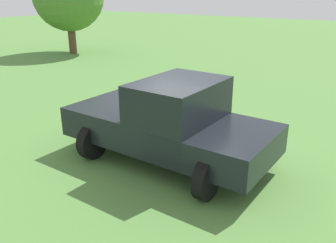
{
  "coord_description": "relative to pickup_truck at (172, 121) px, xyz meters",
  "views": [
    {
      "loc": [
        -6.49,
        -3.98,
        3.53
      ],
      "look_at": [
        -0.57,
        -0.15,
        0.9
      ],
      "focal_mm": 38.27,
      "sensor_mm": 36.0,
      "label": 1
    }
  ],
  "objects": [
    {
      "name": "ground_plane",
      "position": [
        0.58,
        0.26,
        -0.94
      ],
      "size": [
        80.0,
        80.0,
        0.0
      ],
      "primitive_type": "plane",
      "color": "#54843D"
    },
    {
      "name": "pickup_truck",
      "position": [
        0.0,
        0.0,
        0.0
      ],
      "size": [
        2.57,
        4.52,
        1.81
      ],
      "rotation": [
        0.0,
        0.0,
        1.53
      ],
      "color": "black",
      "rests_on": "ground_plane"
    }
  ]
}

